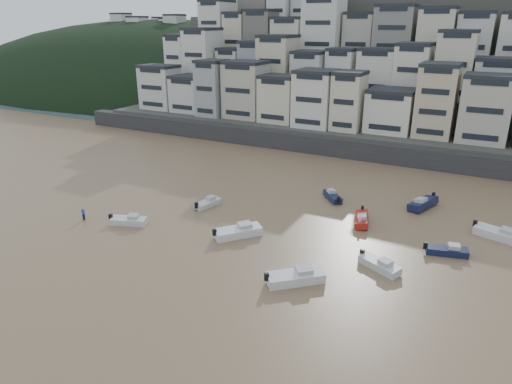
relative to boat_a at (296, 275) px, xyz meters
The scene contains 17 objects.
ground 23.58m from the boat_a, 129.45° to the right, with size 400.00×400.00×0.00m, color #92704F.
sea_strip 178.04m from the boat_a, 134.58° to the left, with size 340.00×340.00×0.00m, color #4C626C.
harbor_wall 47.08m from the boat_a, 96.06° to the left, with size 140.00×3.00×3.50m, color #38383A.
hillside 87.49m from the boat_a, 90.16° to the left, with size 141.04×66.00×50.00m.
headland 160.43m from the boat_a, 133.27° to the left, with size 216.00×135.00×53.33m.
boat_a is the anchor object (origin of this frame).
boat_b 9.52m from the boat_a, 44.69° to the left, with size 5.20×1.70×1.42m, color silver, non-canonical shape.
boat_c 12.26m from the boat_a, 148.10° to the left, with size 6.36×2.08×1.74m, color white, non-canonical shape.
boat_d 18.54m from the boat_a, 46.81° to the left, with size 4.93×1.61×1.34m, color #131B3B, non-canonical shape.
boat_e 17.51m from the boat_a, 83.96° to the left, with size 5.44×1.78×1.48m, color #AD1D15, non-canonical shape.
boat_f 23.02m from the boat_a, 146.02° to the left, with size 4.62×1.51×1.26m, color silver, non-canonical shape.
boat_g 27.26m from the boat_a, 49.31° to the left, with size 6.16×2.02×1.68m, color silver, non-canonical shape.
boat_h 24.22m from the boat_a, 100.28° to the left, with size 4.87×1.59×1.33m, color #13193D, non-canonical shape.
boat_i 27.86m from the boat_a, 73.31° to the left, with size 6.20×2.03×1.69m, color #13183E, non-canonical shape.
boat_j 24.89m from the boat_a, behind, with size 5.04×1.65×1.37m, color silver, non-canonical shape.
person_blue 31.05m from the boat_a, behind, with size 0.44×0.44×1.74m, color blue, non-canonical shape.
person_pink 15.87m from the boat_a, 82.63° to the left, with size 0.44×0.44×1.74m, color #F6AEC7, non-canonical shape.
Camera 1 is at (30.11, -18.76, 24.66)m, focal length 32.00 mm.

